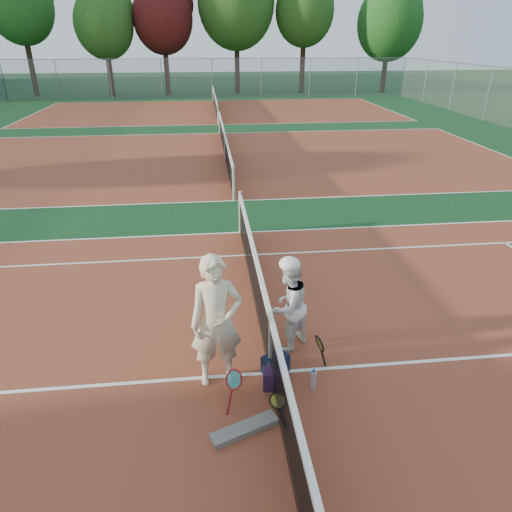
% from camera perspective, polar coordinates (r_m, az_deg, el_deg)
% --- Properties ---
extents(ground, '(130.00, 130.00, 0.00)m').
position_cam_1_polar(ground, '(7.08, 1.74, -14.40)').
color(ground, '#0E3618').
rests_on(ground, ground).
extents(court_main, '(23.77, 10.97, 0.01)m').
position_cam_1_polar(court_main, '(7.08, 1.74, -14.38)').
color(court_main, brown).
rests_on(court_main, ground).
extents(court_far_a, '(23.77, 10.97, 0.01)m').
position_cam_1_polar(court_far_a, '(19.42, -3.86, 12.10)').
color(court_far_a, brown).
rests_on(court_far_a, ground).
extents(court_far_b, '(23.77, 10.97, 0.01)m').
position_cam_1_polar(court_far_b, '(32.69, -5.09, 17.63)').
color(court_far_b, brown).
rests_on(court_far_b, ground).
extents(net_main, '(0.10, 10.98, 1.02)m').
position_cam_1_polar(net_main, '(6.77, 1.80, -11.10)').
color(net_main, black).
rests_on(net_main, ground).
extents(net_far_a, '(0.10, 10.98, 1.02)m').
position_cam_1_polar(net_far_a, '(19.30, -3.91, 13.56)').
color(net_far_a, black).
rests_on(net_far_a, ground).
extents(net_far_b, '(0.10, 10.98, 1.02)m').
position_cam_1_polar(net_far_b, '(32.62, -5.13, 18.51)').
color(net_far_b, black).
rests_on(net_far_b, ground).
extents(fence_back, '(32.00, 0.06, 3.00)m').
position_cam_1_polar(fence_back, '(39.48, -5.51, 21.19)').
color(fence_back, slate).
rests_on(fence_back, ground).
extents(player_a, '(0.77, 0.55, 2.01)m').
position_cam_1_polar(player_a, '(6.39, -4.98, -8.24)').
color(player_a, beige).
rests_on(player_a, ground).
extents(player_b, '(0.95, 0.93, 1.54)m').
position_cam_1_polar(player_b, '(7.19, 4.03, -6.21)').
color(player_b, silver).
rests_on(player_b, ground).
extents(racket_red, '(0.39, 0.41, 0.54)m').
position_cam_1_polar(racket_red, '(6.44, -2.76, -16.17)').
color(racket_red, maroon).
rests_on(racket_red, ground).
extents(racket_black_held, '(0.25, 0.31, 0.58)m').
position_cam_1_polar(racket_black_held, '(7.05, 7.88, -11.85)').
color(racket_black_held, black).
rests_on(racket_black_held, ground).
extents(racket_spare, '(0.34, 0.63, 0.10)m').
position_cam_1_polar(racket_spare, '(6.56, 2.76, -17.78)').
color(racket_spare, black).
rests_on(racket_spare, ground).
extents(sports_bag_navy, '(0.45, 0.42, 0.29)m').
position_cam_1_polar(sports_bag_navy, '(7.02, 2.44, -13.34)').
color(sports_bag_navy, black).
rests_on(sports_bag_navy, ground).
extents(sports_bag_purple, '(0.38, 0.28, 0.29)m').
position_cam_1_polar(sports_bag_purple, '(6.77, 2.47, -15.07)').
color(sports_bag_purple, black).
rests_on(sports_bag_purple, ground).
extents(net_cover_canvas, '(0.91, 0.53, 0.09)m').
position_cam_1_polar(net_cover_canvas, '(6.23, -1.43, -20.81)').
color(net_cover_canvas, '#605C57').
rests_on(net_cover_canvas, ground).
extents(water_bottle, '(0.09, 0.09, 0.30)m').
position_cam_1_polar(water_bottle, '(6.78, 7.17, -15.15)').
color(water_bottle, silver).
rests_on(water_bottle, ground).
extents(tree_back_0, '(5.15, 5.15, 9.76)m').
position_cam_1_polar(tree_back_0, '(45.02, -27.46, 26.04)').
color(tree_back_0, '#382314').
rests_on(tree_back_0, ground).
extents(tree_back_1, '(4.66, 4.66, 8.14)m').
position_cam_1_polar(tree_back_1, '(42.63, -18.48, 25.76)').
color(tree_back_1, '#382314').
rests_on(tree_back_1, ground).
extents(tree_back_maroon, '(4.90, 4.90, 8.74)m').
position_cam_1_polar(tree_back_maroon, '(42.79, -11.58, 27.09)').
color(tree_back_maroon, '#382314').
rests_on(tree_back_maroon, ground).
extents(tree_back_3, '(6.43, 6.43, 10.79)m').
position_cam_1_polar(tree_back_3, '(43.47, -2.50, 29.04)').
color(tree_back_3, '#382314').
rests_on(tree_back_3, ground).
extents(tree_back_4, '(4.95, 4.95, 9.34)m').
position_cam_1_polar(tree_back_4, '(43.80, 6.09, 28.11)').
color(tree_back_4, '#382314').
rests_on(tree_back_4, ground).
extents(tree_back_5, '(5.47, 5.47, 8.81)m').
position_cam_1_polar(tree_back_5, '(44.99, 16.38, 26.22)').
color(tree_back_5, '#382314').
rests_on(tree_back_5, ground).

